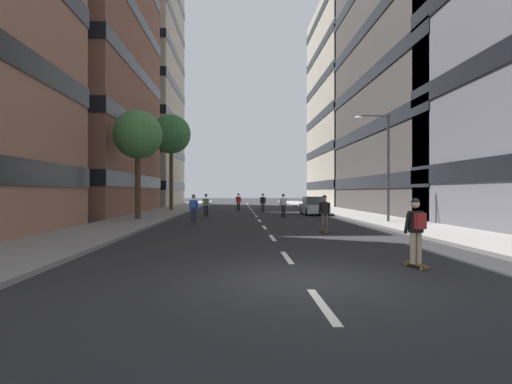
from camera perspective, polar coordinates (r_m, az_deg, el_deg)
The scene contains 19 objects.
ground_plane at distance 36.32m, azimuth -0.30°, elevation -3.00°, with size 164.66×164.66×0.00m, color black.
sidewalk_left at distance 40.26m, azimuth -12.03°, elevation -2.60°, with size 3.84×75.47×0.14m, color gray.
sidewalk_right at distance 40.83m, azimuth 10.88°, elevation -2.57°, with size 3.84×75.47×0.14m, color gray.
lane_markings at distance 36.87m, azimuth -0.33°, elevation -2.95°, with size 0.16×62.20×0.01m.
building_left_mid at distance 42.06m, azimuth -28.92°, elevation 20.59°, with size 18.00×18.16×33.22m.
building_left_far at distance 61.06m, azimuth -19.84°, elevation 15.41°, with size 18.00×16.72×36.02m.
building_right_mid at distance 43.98m, azimuth 27.40°, elevation 22.17°, with size 18.00×23.78×36.83m.
building_right_far at distance 61.07m, azimuth 17.32°, elevation 11.79°, with size 18.00×19.68×28.52m.
parked_car_near at distance 34.06m, azimuth 8.21°, elevation -2.03°, with size 1.82×4.40×1.52m.
street_tree_near at distance 27.91m, azimuth -16.40°, elevation 7.71°, with size 3.21×3.21×7.18m.
street_tree_mid at distance 41.03m, azimuth -11.94°, elevation 7.97°, with size 3.86×3.86×9.44m.
streetlamp_right at distance 25.61m, azimuth 17.45°, elevation 4.98°, with size 2.13×0.30×6.50m.
skater_0 at distance 11.11m, azimuth 21.76°, elevation -4.74°, with size 0.57×0.92×1.78m.
skater_1 at distance 37.01m, azimuth 0.98°, elevation -1.42°, with size 0.55×0.92×1.78m.
skater_2 at distance 31.13m, azimuth 3.90°, elevation -1.70°, with size 0.57×0.92×1.78m.
skater_3 at distance 24.01m, azimuth -8.85°, elevation -2.15°, with size 0.55×0.92×1.78m.
skater_4 at distance 40.43m, azimuth -2.51°, elevation -1.29°, with size 0.57×0.92×1.78m.
skater_5 at distance 19.40m, azimuth 9.69°, elevation -2.77°, with size 0.54×0.91×1.78m.
skater_6 at distance 30.49m, azimuth -7.10°, elevation -1.68°, with size 0.55×0.92×1.78m.
Camera 1 is at (-1.44, -8.79, 1.94)m, focal length 28.23 mm.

